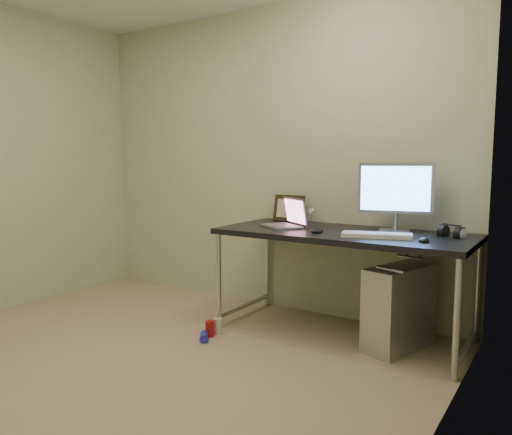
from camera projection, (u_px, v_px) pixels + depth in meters
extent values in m
plane|color=tan|center=(107.00, 375.00, 2.90)|extent=(3.50, 3.50, 0.00)
cube|color=beige|center=(266.00, 159.00, 4.21)|extent=(3.50, 0.02, 2.50)
cube|color=beige|center=(422.00, 159.00, 1.81)|extent=(0.02, 3.50, 2.50)
cube|color=black|center=(343.00, 234.00, 3.48)|extent=(1.75, 0.77, 0.04)
cylinder|color=silver|center=(219.00, 281.00, 3.69)|extent=(0.04, 0.04, 0.71)
cylinder|color=silver|center=(267.00, 265.00, 4.26)|extent=(0.04, 0.04, 0.71)
cylinder|color=silver|center=(457.00, 320.00, 2.79)|extent=(0.04, 0.04, 0.71)
cylinder|color=silver|center=(478.00, 293.00, 3.36)|extent=(0.04, 0.04, 0.71)
cylinder|color=silver|center=(245.00, 306.00, 4.01)|extent=(0.04, 0.69, 0.04)
cylinder|color=silver|center=(466.00, 348.00, 3.11)|extent=(0.04, 0.69, 0.04)
cube|color=silver|center=(399.00, 308.00, 3.29)|extent=(0.38, 0.58, 0.55)
cylinder|color=#9F9FA6|center=(390.00, 270.00, 3.07)|extent=(0.20, 0.08, 0.03)
cylinder|color=#9F9FA6|center=(411.00, 258.00, 3.44)|extent=(0.20, 0.08, 0.03)
cylinder|color=black|center=(408.00, 278.00, 3.60)|extent=(0.01, 0.16, 0.69)
cylinder|color=black|center=(420.00, 283.00, 3.54)|extent=(0.02, 0.11, 0.71)
cylinder|color=#AC1014|center=(210.00, 329.00, 3.53)|extent=(0.08, 0.08, 0.11)
cylinder|color=silver|center=(218.00, 326.00, 3.58)|extent=(0.07, 0.07, 0.11)
cylinder|color=#272DBB|center=(204.00, 337.00, 3.45)|extent=(0.11, 0.12, 0.06)
cube|color=#9F9FA6|center=(281.00, 226.00, 3.68)|extent=(0.38, 0.35, 0.02)
cube|color=slate|center=(281.00, 225.00, 3.68)|extent=(0.33, 0.30, 0.00)
cube|color=gray|center=(295.00, 211.00, 3.71)|extent=(0.28, 0.21, 0.20)
cube|color=#794453|center=(295.00, 211.00, 3.71)|extent=(0.25, 0.18, 0.17)
cube|color=#9F9FA6|center=(394.00, 231.00, 3.47)|extent=(0.24, 0.20, 0.01)
cylinder|color=#9F9FA6|center=(395.00, 221.00, 3.47)|extent=(0.03, 0.03, 0.11)
cube|color=#9F9FA6|center=(396.00, 188.00, 3.44)|extent=(0.50, 0.17, 0.35)
cube|color=#5C90FF|center=(395.00, 188.00, 3.42)|extent=(0.45, 0.13, 0.30)
cube|color=white|center=(377.00, 235.00, 3.22)|extent=(0.47, 0.27, 0.03)
ellipsoid|color=black|center=(424.00, 239.00, 3.04)|extent=(0.08, 0.11, 0.04)
ellipsoid|color=black|center=(317.00, 230.00, 3.42)|extent=(0.09, 0.13, 0.04)
cylinder|color=black|center=(442.00, 232.00, 3.25)|extent=(0.07, 0.10, 0.10)
cylinder|color=black|center=(461.00, 234.00, 3.18)|extent=(0.07, 0.10, 0.10)
cube|color=black|center=(452.00, 225.00, 3.21)|extent=(0.12, 0.06, 0.01)
cube|color=black|center=(289.00, 208.00, 4.03)|extent=(0.27, 0.08, 0.22)
cylinder|color=silver|center=(312.00, 217.00, 3.94)|extent=(0.01, 0.01, 0.09)
cylinder|color=white|center=(312.00, 211.00, 3.93)|extent=(0.04, 0.03, 0.04)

